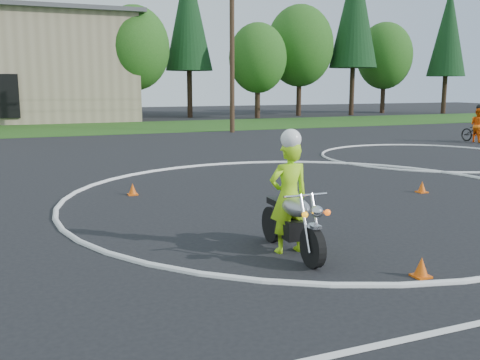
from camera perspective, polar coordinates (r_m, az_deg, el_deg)
name	(u,v)px	position (r m, az deg, el deg)	size (l,w,h in m)	color
ground	(386,226)	(10.93, 15.33, -4.78)	(120.00, 120.00, 0.00)	black
grass_strip	(128,127)	(36.03, -11.84, 5.52)	(120.00, 10.00, 0.02)	#1E4714
course_markings	(353,182)	(15.62, 11.96, -0.20)	(19.05, 19.05, 0.12)	silver
primary_motorcycle	(292,222)	(8.75, 5.61, -4.53)	(0.74, 2.10, 1.11)	black
rider_primary_grp	(289,194)	(8.76, 5.22, -1.45)	(0.69, 0.46, 2.05)	#A5EB18
rider_second_grp	(478,129)	(28.39, 24.02, 4.99)	(0.75, 1.94, 1.84)	black
traffic_cones	(455,179)	(16.15, 22.00, 0.07)	(19.09, 11.71, 0.30)	#E5560C
treeline	(280,40)	(48.09, 4.24, 14.67)	(38.20, 8.10, 14.52)	#382619
utility_poles	(232,42)	(31.61, -0.86, 14.54)	(41.60, 1.12, 10.00)	#473321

